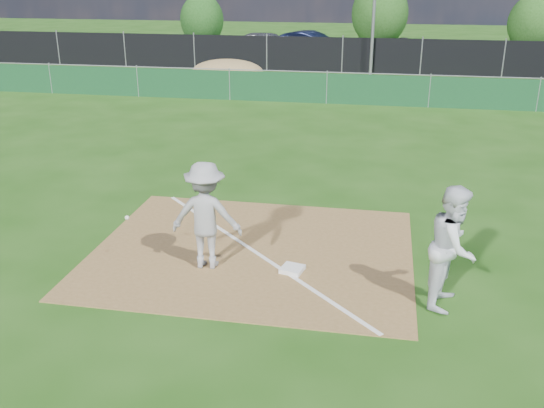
{
  "coord_description": "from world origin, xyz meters",
  "views": [
    {
      "loc": [
        2.28,
        -9.23,
        5.02
      ],
      "look_at": [
        0.38,
        1.0,
        1.0
      ],
      "focal_mm": 40.0,
      "sensor_mm": 36.0,
      "label": 1
    }
  ],
  "objects_px": {
    "runner": "(453,247)",
    "car_mid": "(310,46)",
    "car_right": "(435,52)",
    "first_base": "(292,269)",
    "play_at_first": "(206,215)",
    "car_left": "(268,45)",
    "tree_right": "(532,23)",
    "tree_mid": "(380,14)",
    "tree_left": "(202,20)"
  },
  "relations": [
    {
      "from": "first_base",
      "to": "car_right",
      "type": "distance_m",
      "value": 27.19
    },
    {
      "from": "play_at_first",
      "to": "car_mid",
      "type": "xyz_separation_m",
      "value": [
        -1.58,
        27.36,
        -0.17
      ]
    },
    {
      "from": "first_base",
      "to": "play_at_first",
      "type": "distance_m",
      "value": 1.8
    },
    {
      "from": "first_base",
      "to": "tree_mid",
      "type": "distance_m",
      "value": 33.61
    },
    {
      "from": "car_left",
      "to": "car_mid",
      "type": "xyz_separation_m",
      "value": [
        2.52,
        0.28,
        -0.01
      ]
    },
    {
      "from": "play_at_first",
      "to": "runner",
      "type": "xyz_separation_m",
      "value": [
        4.16,
        -0.55,
        0.0
      ]
    },
    {
      "from": "first_base",
      "to": "tree_left",
      "type": "bearing_deg",
      "value": 109.27
    },
    {
      "from": "car_right",
      "to": "tree_left",
      "type": "xyz_separation_m",
      "value": [
        -15.41,
        5.49,
        1.14
      ]
    },
    {
      "from": "car_mid",
      "to": "tree_mid",
      "type": "distance_m",
      "value": 7.48
    },
    {
      "from": "tree_mid",
      "to": "tree_left",
      "type": "bearing_deg",
      "value": -174.49
    },
    {
      "from": "first_base",
      "to": "runner",
      "type": "distance_m",
      "value": 2.85
    },
    {
      "from": "car_left",
      "to": "tree_left",
      "type": "height_order",
      "value": "tree_left"
    },
    {
      "from": "tree_right",
      "to": "car_right",
      "type": "bearing_deg",
      "value": -135.51
    },
    {
      "from": "play_at_first",
      "to": "car_right",
      "type": "bearing_deg",
      "value": 78.16
    },
    {
      "from": "tree_right",
      "to": "car_left",
      "type": "bearing_deg",
      "value": -159.36
    },
    {
      "from": "first_base",
      "to": "car_right",
      "type": "height_order",
      "value": "car_right"
    },
    {
      "from": "car_right",
      "to": "tree_mid",
      "type": "bearing_deg",
      "value": 48.68
    },
    {
      "from": "runner",
      "to": "car_right",
      "type": "distance_m",
      "value": 27.51
    },
    {
      "from": "car_right",
      "to": "tree_right",
      "type": "xyz_separation_m",
      "value": [
        6.32,
        6.21,
        1.18
      ]
    },
    {
      "from": "runner",
      "to": "tree_mid",
      "type": "relative_size",
      "value": 0.45
    },
    {
      "from": "car_left",
      "to": "car_mid",
      "type": "relative_size",
      "value": 0.98
    },
    {
      "from": "play_at_first",
      "to": "car_mid",
      "type": "bearing_deg",
      "value": 93.31
    },
    {
      "from": "runner",
      "to": "car_mid",
      "type": "distance_m",
      "value": 28.49
    },
    {
      "from": "car_right",
      "to": "tree_left",
      "type": "distance_m",
      "value": 16.4
    },
    {
      "from": "car_mid",
      "to": "tree_left",
      "type": "xyz_separation_m",
      "value": [
        -8.19,
        5.05,
        1.0
      ]
    },
    {
      "from": "runner",
      "to": "tree_mid",
      "type": "height_order",
      "value": "tree_mid"
    },
    {
      "from": "car_mid",
      "to": "first_base",
      "type": "bearing_deg",
      "value": -153.16
    },
    {
      "from": "first_base",
      "to": "tree_right",
      "type": "distance_m",
      "value": 34.72
    },
    {
      "from": "car_left",
      "to": "car_right",
      "type": "relative_size",
      "value": 1.04
    },
    {
      "from": "car_left",
      "to": "car_mid",
      "type": "height_order",
      "value": "car_left"
    },
    {
      "from": "runner",
      "to": "car_mid",
      "type": "height_order",
      "value": "runner"
    },
    {
      "from": "runner",
      "to": "car_mid",
      "type": "xyz_separation_m",
      "value": [
        -5.75,
        27.9,
        -0.18
      ]
    },
    {
      "from": "first_base",
      "to": "tree_mid",
      "type": "height_order",
      "value": "tree_mid"
    },
    {
      "from": "runner",
      "to": "tree_left",
      "type": "xyz_separation_m",
      "value": [
        -13.93,
        32.96,
        0.82
      ]
    },
    {
      "from": "first_base",
      "to": "car_right",
      "type": "xyz_separation_m",
      "value": [
        4.1,
        26.87,
        0.62
      ]
    },
    {
      "from": "first_base",
      "to": "runner",
      "type": "bearing_deg",
      "value": -12.86
    },
    {
      "from": "runner",
      "to": "tree_left",
      "type": "bearing_deg",
      "value": 38.65
    },
    {
      "from": "car_left",
      "to": "tree_right",
      "type": "height_order",
      "value": "tree_right"
    },
    {
      "from": "tree_mid",
      "to": "car_right",
      "type": "bearing_deg",
      "value": -63.3
    },
    {
      "from": "car_right",
      "to": "car_mid",
      "type": "bearing_deg",
      "value": 108.53
    },
    {
      "from": "first_base",
      "to": "runner",
      "type": "relative_size",
      "value": 0.19
    },
    {
      "from": "tree_right",
      "to": "runner",
      "type": "bearing_deg",
      "value": -103.04
    },
    {
      "from": "play_at_first",
      "to": "tree_mid",
      "type": "bearing_deg",
      "value": 86.09
    },
    {
      "from": "car_right",
      "to": "play_at_first",
      "type": "bearing_deg",
      "value": -169.85
    },
    {
      "from": "runner",
      "to": "car_mid",
      "type": "bearing_deg",
      "value": 27.37
    },
    {
      "from": "play_at_first",
      "to": "runner",
      "type": "distance_m",
      "value": 4.2
    },
    {
      "from": "car_right",
      "to": "tree_right",
      "type": "bearing_deg",
      "value": -23.52
    },
    {
      "from": "first_base",
      "to": "runner",
      "type": "xyz_separation_m",
      "value": [
        2.62,
        -0.6,
        0.94
      ]
    },
    {
      "from": "play_at_first",
      "to": "car_right",
      "type": "distance_m",
      "value": 27.51
    },
    {
      "from": "car_right",
      "to": "first_base",
      "type": "bearing_deg",
      "value": -166.69
    }
  ]
}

